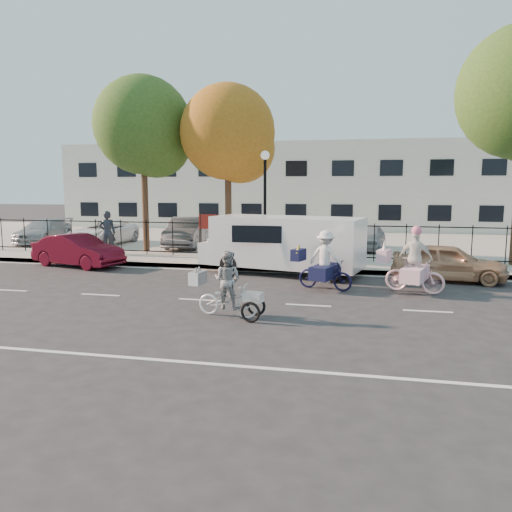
% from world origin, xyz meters
% --- Properties ---
extents(ground, '(120.00, 120.00, 0.00)m').
position_xyz_m(ground, '(0.00, 0.00, 0.00)').
color(ground, '#333334').
extents(road_markings, '(60.00, 9.52, 0.01)m').
position_xyz_m(road_markings, '(0.00, 0.00, 0.01)').
color(road_markings, silver).
rests_on(road_markings, ground).
extents(curb, '(60.00, 0.10, 0.15)m').
position_xyz_m(curb, '(0.00, 5.05, 0.07)').
color(curb, '#A8A399').
rests_on(curb, ground).
extents(sidewalk, '(60.00, 2.20, 0.15)m').
position_xyz_m(sidewalk, '(0.00, 6.10, 0.07)').
color(sidewalk, '#A8A399').
rests_on(sidewalk, ground).
extents(parking_lot, '(60.00, 15.60, 0.15)m').
position_xyz_m(parking_lot, '(0.00, 15.00, 0.07)').
color(parking_lot, '#A8A399').
rests_on(parking_lot, ground).
extents(iron_fence, '(58.00, 0.06, 1.50)m').
position_xyz_m(iron_fence, '(0.00, 7.20, 0.90)').
color(iron_fence, black).
rests_on(iron_fence, sidewalk).
extents(building, '(34.00, 10.00, 6.00)m').
position_xyz_m(building, '(0.00, 25.00, 3.00)').
color(building, silver).
rests_on(building, ground).
extents(lamppost, '(0.36, 0.36, 4.33)m').
position_xyz_m(lamppost, '(0.50, 6.80, 3.11)').
color(lamppost, black).
rests_on(lamppost, sidewalk).
extents(street_sign, '(0.85, 0.06, 1.80)m').
position_xyz_m(street_sign, '(-1.85, 6.80, 1.42)').
color(street_sign, black).
rests_on(street_sign, sidewalk).
extents(zebra_trike, '(1.87, 0.90, 1.59)m').
position_xyz_m(zebra_trike, '(1.22, -1.50, 0.62)').
color(zebra_trike, white).
rests_on(zebra_trike, ground).
extents(unicorn_bike, '(2.01, 1.45, 1.98)m').
position_xyz_m(unicorn_bike, '(5.84, 2.22, 0.73)').
color(unicorn_bike, '#FFC2CC').
rests_on(unicorn_bike, ground).
extents(bull_bike, '(1.99, 1.40, 1.79)m').
position_xyz_m(bull_bike, '(3.24, 2.16, 0.72)').
color(bull_bike, black).
rests_on(bull_bike, ground).
extents(white_van, '(6.06, 3.05, 2.03)m').
position_xyz_m(white_van, '(1.63, 4.50, 1.12)').
color(white_van, white).
rests_on(white_van, ground).
extents(red_sedan, '(4.01, 2.29, 1.25)m').
position_xyz_m(red_sedan, '(-6.45, 4.50, 0.62)').
color(red_sedan, '#4E0918').
rests_on(red_sedan, ground).
extents(gold_sedan, '(3.78, 1.90, 1.24)m').
position_xyz_m(gold_sedan, '(7.14, 4.36, 0.62)').
color(gold_sedan, tan).
rests_on(gold_sedan, ground).
extents(pedestrian, '(0.82, 0.71, 1.90)m').
position_xyz_m(pedestrian, '(-6.43, 6.80, 1.10)').
color(pedestrian, black).
rests_on(pedestrian, sidewalk).
extents(lot_car_a, '(2.22, 4.33, 1.20)m').
position_xyz_m(lot_car_a, '(-12.03, 10.32, 0.75)').
color(lot_car_a, '#9EA2A5').
rests_on(lot_car_a, parking_lot).
extents(lot_car_b, '(2.13, 4.52, 1.25)m').
position_xyz_m(lot_car_b, '(-8.46, 10.07, 0.77)').
color(lot_car_b, white).
rests_on(lot_car_b, parking_lot).
extents(lot_car_c, '(2.11, 4.50, 1.42)m').
position_xyz_m(lot_car_c, '(-4.04, 10.11, 0.86)').
color(lot_car_c, '#4E5056').
rests_on(lot_car_c, parking_lot).
extents(lot_car_d, '(1.85, 3.63, 1.18)m').
position_xyz_m(lot_car_d, '(4.60, 10.80, 0.74)').
color(lot_car_d, '#9D9EA4').
rests_on(lot_car_d, parking_lot).
extents(tree_west, '(4.31, 4.31, 7.91)m').
position_xyz_m(tree_west, '(-5.13, 8.26, 5.54)').
color(tree_west, '#442D1D').
rests_on(tree_west, ground).
extents(tree_mid, '(4.01, 4.01, 7.35)m').
position_xyz_m(tree_mid, '(-1.17, 7.96, 5.14)').
color(tree_mid, '#442D1D').
rests_on(tree_mid, ground).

